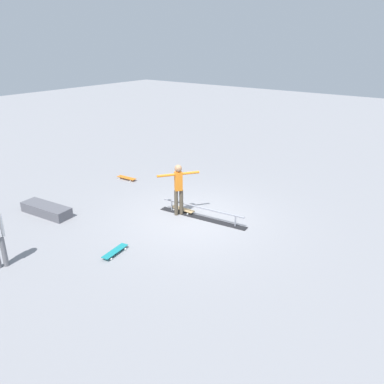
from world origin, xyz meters
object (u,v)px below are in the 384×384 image
Objects in this scene: skateboard_main at (183,209)px; loose_skateboard_teal at (115,251)px; skater_main at (179,186)px; grind_rail at (202,213)px; skate_ledge at (46,210)px; loose_skateboard_orange at (127,178)px.

skateboard_main is 2.98m from loose_skateboard_teal.
skater_main is at bearing 99.94° from skateboard_main.
grind_rail reaches higher than skateboard_main.
loose_skateboard_teal is (0.55, 2.94, -0.08)m from grind_rail.
skate_ledge is 1.07× the size of skater_main.
loose_skateboard_teal is at bearing 38.97° from skater_main.
loose_skateboard_orange is (3.51, -1.23, -0.84)m from skater_main.
loose_skateboard_orange is at bearing -73.75° from skater_main.
skate_ledge is 2.11× the size of skateboard_main.
skater_main is 1.92× the size of loose_skateboard_teal.
skater_main reaches higher than grind_rail.
loose_skateboard_teal is at bearing 174.20° from skate_ledge.
loose_skateboard_orange is at bearing -16.53° from skateboard_main.
skate_ledge is (3.93, 2.59, -0.01)m from grind_rail.
skate_ledge reaches higher than loose_skateboard_teal.
skateboard_main is at bearing 175.84° from loose_skateboard_teal.
skate_ledge is at bearing 26.86° from grind_rail.
loose_skateboard_orange is (4.23, -1.02, -0.08)m from grind_rail.
skater_main is (0.72, 0.21, 0.76)m from grind_rail.
grind_rail is 3.46× the size of loose_skateboard_teal.
skateboard_main is (-3.17, -2.63, -0.08)m from skate_ledge.
skateboard_main is at bearing -9.34° from grind_rail.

